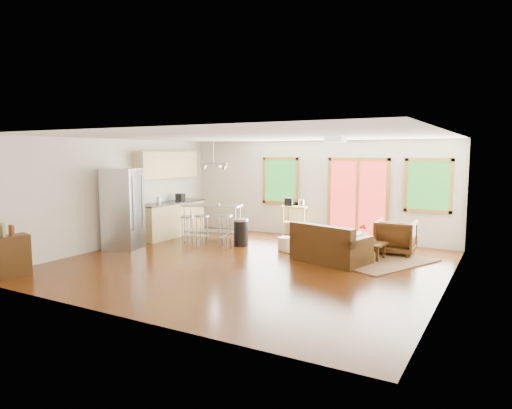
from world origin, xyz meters
The scene contains 29 objects.
floor centered at (0.00, 0.00, -0.01)m, with size 7.50×7.00×0.02m, color #341605.
ceiling centered at (0.00, 0.00, 2.61)m, with size 7.50×7.00×0.02m, color silver.
back_wall centered at (0.00, 3.51, 1.30)m, with size 7.50×0.02×2.60m, color beige.
left_wall centered at (-3.76, 0.00, 1.30)m, with size 0.02×7.00×2.60m, color beige.
right_wall centered at (3.76, 0.00, 1.30)m, with size 0.02×7.00×2.60m, color beige.
front_wall centered at (0.00, -3.51, 1.30)m, with size 7.50×0.02×2.60m, color beige.
window_left centered at (-1.00, 3.46, 1.50)m, with size 1.10×0.05×1.30m.
french_doors centered at (1.20, 3.46, 1.10)m, with size 1.60×0.05×2.10m.
window_right centered at (2.90, 3.46, 1.50)m, with size 1.10×0.05×1.30m.
rug centered at (1.71, 1.80, 0.01)m, with size 2.79×2.15×0.03m, color #496039.
loveseat centered at (1.38, 0.96, 0.32)m, with size 1.70×1.24×0.81m.
coffee_table centered at (1.91, 1.64, 0.31)m, with size 0.96×0.63×0.36m.
armchair centered at (2.41, 2.41, 0.43)m, with size 0.84×0.78×0.86m, color black.
ottoman centered at (1.37, 2.33, 0.20)m, with size 0.61×0.61×0.41m, color black.
pouf centered at (0.06, 1.58, 0.15)m, with size 0.35×0.35×0.31m, color silver.
vase centered at (1.84, 1.80, 0.51)m, with size 0.22×0.22×0.31m.
book centered at (1.96, 1.62, 0.53)m, with size 0.19×0.02×0.26m, color maroon.
cabinets centered at (-3.49, 1.70, 0.93)m, with size 0.64×2.24×2.30m.
refrigerator centered at (-3.34, -0.16, 0.95)m, with size 0.94×0.93×1.90m.
island centered at (-2.09, 1.71, 0.65)m, with size 1.59×0.99×0.94m.
cup centered at (-1.69, 1.39, 1.00)m, with size 0.11×0.09×0.11m, color silver.
bar_stool_a centered at (-2.40, 1.05, 0.52)m, with size 0.38×0.38×0.70m.
bar_stool_b centered at (-2.00, 1.12, 0.55)m, with size 0.45×0.45×0.74m.
bar_stool_c centered at (-1.35, 1.15, 0.59)m, with size 0.45×0.45×0.80m.
trash_can centered at (-1.10, 1.49, 0.34)m, with size 0.39×0.39×0.67m.
kitchen_cart centered at (-0.49, 3.31, 0.72)m, with size 0.73×0.51×1.06m.
bookshelf centered at (-3.35, -3.10, 0.40)m, with size 0.55×0.92×1.02m.
ceiling_flush centered at (1.60, 0.60, 2.53)m, with size 0.35×0.35×0.12m, color white.
pendant_light centered at (-1.90, 1.50, 1.90)m, with size 0.80×0.18×0.79m.
Camera 1 is at (4.63, -7.91, 2.27)m, focal length 32.00 mm.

